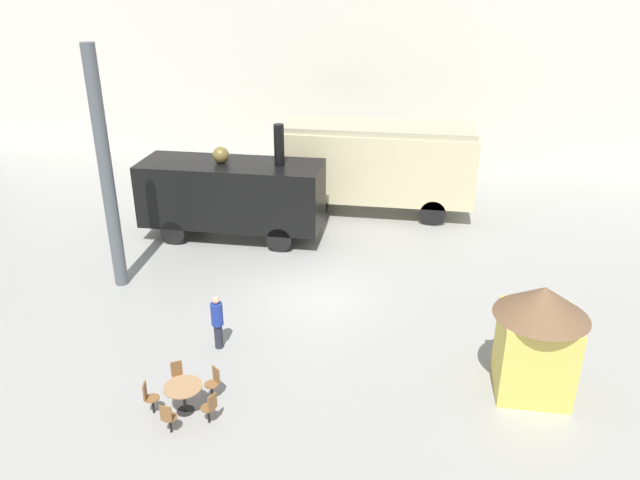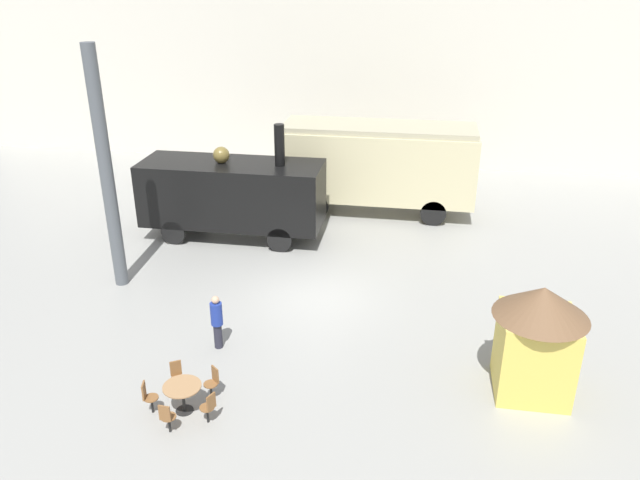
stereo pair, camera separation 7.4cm
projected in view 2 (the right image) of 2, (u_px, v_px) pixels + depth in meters
The scene contains 13 objects.
ground_plane at pixel (309, 295), 20.75m from camera, with size 80.00×80.00×0.00m, color gray.
backdrop_wall at pixel (361, 80), 32.59m from camera, with size 44.00×0.15×9.00m.
passenger_coach_vintage at pixel (378, 162), 26.90m from camera, with size 8.30×2.71×3.88m.
steam_locomotive at pixel (233, 193), 24.52m from camera, with size 7.10×2.48×4.66m.
cafe_table_near at pixel (182, 391), 15.17m from camera, with size 0.94×0.94×0.75m.
cafe_chair_0 at pixel (213, 381), 15.70m from camera, with size 0.40×0.41×0.87m.
cafe_chair_1 at pixel (177, 375), 15.92m from camera, with size 0.39×0.40×0.87m.
cafe_chair_2 at pixel (148, 395), 15.16m from camera, with size 0.38×0.36×0.87m.
cafe_chair_3 at pixel (167, 416), 14.46m from camera, with size 0.36×0.36×0.87m.
cafe_chair_4 at pixel (209, 406), 14.80m from camera, with size 0.40×0.38×0.87m.
visitor_person at pixel (217, 320), 17.61m from camera, with size 0.34×0.34×1.66m.
ticket_kiosk at pixel (537, 335), 15.51m from camera, with size 2.34×2.34×3.00m.
support_pillar at pixel (106, 172), 19.93m from camera, with size 0.44×0.44×8.00m.
Camera 2 is at (3.39, -17.87, 10.15)m, focal length 35.00 mm.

